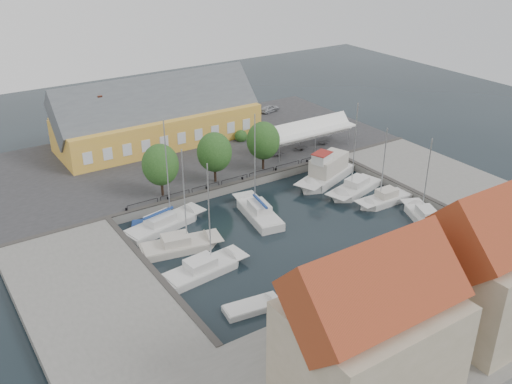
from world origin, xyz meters
TOP-DOWN VIEW (x-y plane):
  - ground at (0.00, 0.00)m, footprint 140.00×140.00m
  - north_quay at (0.00, 23.00)m, footprint 56.00×26.00m
  - west_quay at (-22.00, -2.00)m, footprint 12.00×24.00m
  - east_quay at (22.00, -2.00)m, footprint 12.00×24.00m
  - south_bank at (0.00, -21.00)m, footprint 56.00×14.00m
  - quay_edge_fittings at (0.02, 4.75)m, footprint 56.00×24.72m
  - warehouse at (-2.60, 28.36)m, footprint 28.56×14.00m
  - tent_canopy at (14.00, 14.50)m, footprint 14.00×4.00m
  - quay_trees at (-2.00, 12.00)m, footprint 18.20×4.20m
  - car_silver at (18.98, 30.96)m, footprint 3.86×2.28m
  - car_red at (-4.55, 20.26)m, footprint 2.32×4.54m
  - center_sailboat at (-1.54, 3.21)m, footprint 4.06×9.19m
  - trawler at (10.94, 6.53)m, footprint 10.42×6.34m
  - east_boat_a at (11.87, 2.16)m, footprint 8.76×4.82m
  - east_boat_b at (12.67, -1.99)m, footprint 7.23×2.48m
  - east_boat_c at (13.25, -7.58)m, footprint 5.16×7.91m
  - west_boat_a at (-11.38, 6.72)m, footprint 9.85×4.72m
  - west_boat_b at (-11.97, 1.77)m, footprint 8.58×4.34m
  - west_boat_c at (-11.92, -3.29)m, footprint 8.78×3.62m
  - launch_sw at (-11.22, -10.39)m, footprint 5.17×2.52m
  - launch_nw at (-12.43, 7.61)m, footprint 4.70×3.43m
  - townhouses at (1.93, -23.24)m, footprint 36.30×8.50m

SIDE VIEW (x-z plane):
  - ground at x=0.00m, z-range 0.00..0.00m
  - launch_nw at x=-12.43m, z-range -0.35..0.53m
  - launch_sw at x=-11.22m, z-range -0.40..0.58m
  - east_boat_c at x=13.25m, z-range -4.71..5.23m
  - west_boat_b at x=-11.97m, z-range -5.38..5.90m
  - west_boat_c at x=-11.92m, z-range -5.50..6.02m
  - east_boat_b at x=12.67m, z-range -4.71..5.23m
  - east_boat_a at x=11.87m, z-range -5.69..6.22m
  - west_boat_a at x=-11.38m, z-range -6.00..6.54m
  - center_sailboat at x=-1.54m, z-range -5.77..6.50m
  - north_quay at x=0.00m, z-range 0.00..1.00m
  - west_quay at x=-22.00m, z-range 0.00..1.00m
  - east_quay at x=22.00m, z-range 0.00..1.00m
  - south_bank at x=0.00m, z-range 0.00..1.00m
  - trawler at x=10.94m, z-range -1.48..3.52m
  - quay_edge_fittings at x=0.02m, z-range 0.86..1.26m
  - car_silver at x=18.98m, z-range 1.00..2.23m
  - car_red at x=-4.55m, z-range 1.00..2.43m
  - tent_canopy at x=14.00m, z-range 2.27..5.10m
  - warehouse at x=-2.60m, z-range -0.35..9.20m
  - quay_trees at x=-2.00m, z-range 1.73..8.03m
  - townhouses at x=1.93m, z-range -0.18..11.82m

